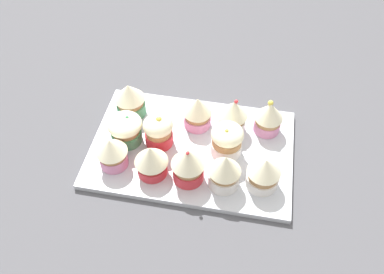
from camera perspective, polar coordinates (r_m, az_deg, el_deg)
ground_plane at (r=81.82cm, az=0.00°, el=-2.57°), size 180.00×180.00×3.00cm
baking_tray at (r=80.16cm, az=0.00°, el=-1.65°), size 39.75×26.21×1.20cm
cupcake_0 at (r=75.76cm, az=-11.36°, el=-2.07°), size 5.98×5.98×6.92cm
cupcake_1 at (r=73.31cm, az=-5.83°, el=-3.22°), size 6.26×6.26×7.26cm
cupcake_2 at (r=71.83cm, az=-0.55°, el=-3.84°), size 6.24×6.24×8.38cm
cupcake_3 at (r=71.42cm, az=4.68°, el=-4.77°), size 5.91×5.91×8.02cm
cupcake_4 at (r=72.64cm, az=10.19°, el=-4.94°), size 6.11×6.11×7.23cm
cupcake_5 at (r=79.46cm, az=-9.47°, el=1.18°), size 6.84×6.84×6.46cm
cupcake_6 at (r=78.11cm, az=-4.77°, el=1.06°), size 5.83×5.83×7.36cm
cupcake_7 at (r=76.31cm, az=4.97°, el=-0.48°), size 6.23×6.23×7.32cm
cupcake_8 at (r=84.02cm, az=-8.85°, el=5.36°), size 6.34×6.34×7.79cm
cupcake_9 at (r=80.80cm, az=0.77°, el=3.62°), size 5.76×5.76×7.37cm
cupcake_10 at (r=80.23cm, az=5.80°, el=3.10°), size 6.04×6.04×7.86cm
cupcake_11 at (r=81.21cm, az=10.87°, el=2.86°), size 5.68×5.68×7.79cm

